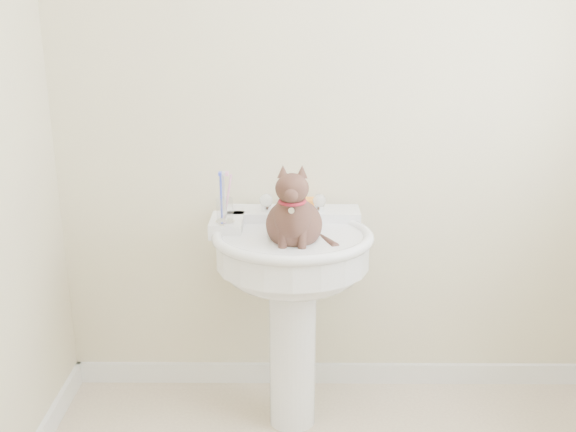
{
  "coord_description": "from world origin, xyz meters",
  "views": [
    {
      "loc": [
        -0.17,
        -1.47,
        1.58
      ],
      "look_at": [
        -0.18,
        0.78,
        0.86
      ],
      "focal_mm": 42.0,
      "sensor_mm": 36.0,
      "label": 1
    }
  ],
  "objects": [
    {
      "name": "soap_bar",
      "position": [
        -0.12,
        1.04,
        0.83
      ],
      "size": [
        0.09,
        0.06,
        0.03
      ],
      "primitive_type": "cube",
      "rotation": [
        0.0,
        0.0,
        0.02
      ],
      "color": "orange",
      "rests_on": "pedestal_sink"
    },
    {
      "name": "faucet",
      "position": [
        -0.17,
        0.95,
        0.86
      ],
      "size": [
        0.28,
        0.12,
        0.14
      ],
      "color": "silver",
      "rests_on": "pedestal_sink"
    },
    {
      "name": "toothbrush_cup",
      "position": [
        -0.41,
        0.83,
        0.87
      ],
      "size": [
        0.07,
        0.07,
        0.18
      ],
      "rotation": [
        0.0,
        0.0,
        0.1
      ],
      "color": "silver",
      "rests_on": "pedestal_sink"
    },
    {
      "name": "pedestal_sink",
      "position": [
        -0.17,
        0.81,
        0.64
      ],
      "size": [
        0.59,
        0.58,
        0.82
      ],
      "color": "white",
      "rests_on": "floor"
    },
    {
      "name": "cat",
      "position": [
        -0.16,
        0.75,
        0.86
      ],
      "size": [
        0.22,
        0.27,
        0.4
      ],
      "rotation": [
        0.0,
        0.0,
        -0.06
      ],
      "color": "brown",
      "rests_on": "pedestal_sink"
    },
    {
      "name": "baseboard_back",
      "position": [
        0.0,
        1.09,
        0.04
      ],
      "size": [
        2.2,
        0.02,
        0.09
      ],
      "primitive_type": "cube",
      "color": "white",
      "rests_on": "floor"
    },
    {
      "name": "wall_back",
      "position": [
        0.0,
        1.1,
        1.25
      ],
      "size": [
        2.2,
        0.0,
        2.5
      ],
      "primitive_type": null,
      "color": "beige",
      "rests_on": "ground"
    }
  ]
}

